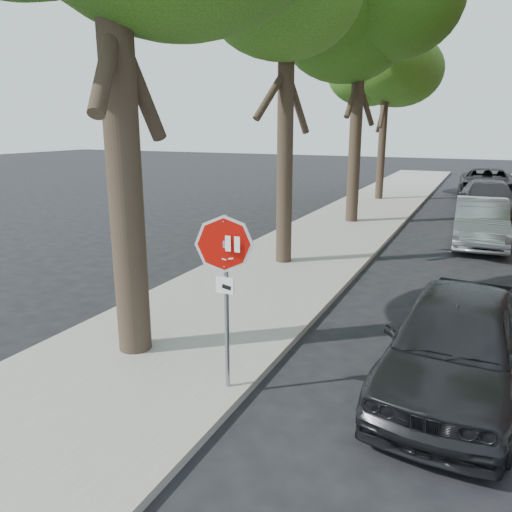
{
  "coord_description": "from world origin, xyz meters",
  "views": [
    {
      "loc": [
        2.52,
        -5.95,
        3.91
      ],
      "look_at": [
        -0.46,
        0.49,
        2.05
      ],
      "focal_mm": 35.0,
      "sensor_mm": 36.0,
      "label": 1
    }
  ],
  "objects": [
    {
      "name": "ground",
      "position": [
        0.0,
        0.0,
        0.0
      ],
      "size": [
        120.0,
        120.0,
        0.0
      ],
      "primitive_type": "plane",
      "color": "black",
      "rests_on": "ground"
    },
    {
      "name": "sidewalk_left",
      "position": [
        -2.5,
        12.0,
        0.06
      ],
      "size": [
        4.0,
        55.0,
        0.12
      ],
      "primitive_type": "cube",
      "color": "gray",
      "rests_on": "ground"
    },
    {
      "name": "car_c",
      "position": [
        2.6,
        17.53,
        0.8
      ],
      "size": [
        2.74,
        5.7,
        1.6
      ],
      "primitive_type": "imported",
      "rotation": [
        0.0,
        0.0,
        0.09
      ],
      "color": "#434247",
      "rests_on": "ground"
    },
    {
      "name": "tree_mid_b",
      "position": [
        -2.42,
        14.12,
        8.0
      ],
      "size": [
        5.88,
        5.46,
        10.36
      ],
      "color": "black",
      "rests_on": "sidewalk_left"
    },
    {
      "name": "car_a",
      "position": [
        2.33,
        1.5,
        0.79
      ],
      "size": [
        2.2,
        4.74,
        1.57
      ],
      "primitive_type": "imported",
      "rotation": [
        0.0,
        0.0,
        -0.08
      ],
      "color": "black",
      "rests_on": "ground"
    },
    {
      "name": "car_b",
      "position": [
        2.44,
        12.15,
        0.77
      ],
      "size": [
        1.84,
        4.72,
        1.53
      ],
      "primitive_type": "imported",
      "rotation": [
        0.0,
        0.0,
        0.05
      ],
      "color": "#ACAEB4",
      "rests_on": "ground"
    },
    {
      "name": "curb_left",
      "position": [
        -0.45,
        12.0,
        0.07
      ],
      "size": [
        0.12,
        55.0,
        0.13
      ],
      "primitive_type": "cube",
      "color": "#9E9384",
      "rests_on": "ground"
    },
    {
      "name": "car_d",
      "position": [
        2.49,
        23.62,
        0.84
      ],
      "size": [
        3.0,
        6.15,
        1.69
      ],
      "primitive_type": "imported",
      "rotation": [
        0.0,
        0.0,
        0.03
      ],
      "color": "black",
      "rests_on": "ground"
    },
    {
      "name": "tree_far",
      "position": [
        -2.72,
        21.11,
        7.21
      ],
      "size": [
        5.29,
        4.91,
        9.33
      ],
      "color": "black",
      "rests_on": "sidewalk_left"
    },
    {
      "name": "stop_sign",
      "position": [
        -0.7,
        -0.03,
        1.95
      ],
      "size": [
        0.76,
        0.34,
        2.61
      ],
      "color": "gray",
      "rests_on": "sidewalk_left"
    }
  ]
}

